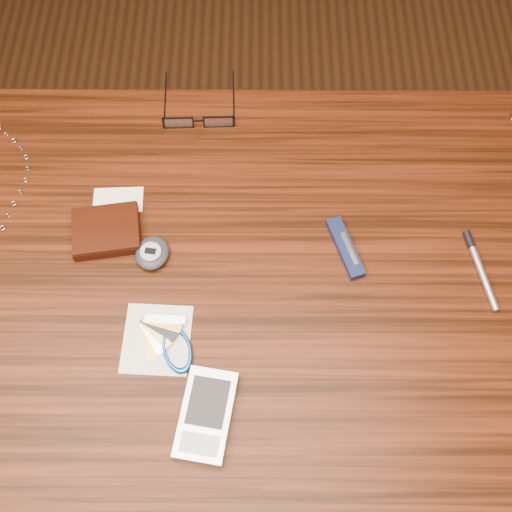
# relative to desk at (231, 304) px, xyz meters

# --- Properties ---
(ground) EXTENTS (3.80, 3.80, 0.00)m
(ground) POSITION_rel_desk_xyz_m (0.00, 0.00, -0.65)
(ground) COLOR #472814
(ground) RESTS_ON ground
(desk) EXTENTS (1.00, 0.70, 0.75)m
(desk) POSITION_rel_desk_xyz_m (0.00, 0.00, 0.00)
(desk) COLOR #3A1609
(desk) RESTS_ON ground
(wallet_and_card) EXTENTS (0.11, 0.13, 0.02)m
(wallet_and_card) POSITION_rel_desk_xyz_m (-0.18, 0.07, 0.11)
(wallet_and_card) COLOR black
(wallet_and_card) RESTS_ON desk
(eyeglasses) EXTENTS (0.12, 0.12, 0.03)m
(eyeglasses) POSITION_rel_desk_xyz_m (-0.06, 0.28, 0.11)
(eyeglasses) COLOR black
(eyeglasses) RESTS_ON desk
(pda_phone) EXTENTS (0.08, 0.13, 0.02)m
(pda_phone) POSITION_rel_desk_xyz_m (-0.02, -0.20, 0.11)
(pda_phone) COLOR #B1B1B5
(pda_phone) RESTS_ON desk
(pedometer) EXTENTS (0.06, 0.06, 0.02)m
(pedometer) POSITION_rel_desk_xyz_m (-0.11, 0.03, 0.11)
(pedometer) COLOR #21252B
(pedometer) RESTS_ON desk
(notepad_keys) EXTENTS (0.11, 0.11, 0.01)m
(notepad_keys) POSITION_rel_desk_xyz_m (-0.08, -0.10, 0.11)
(notepad_keys) COLOR silver
(notepad_keys) RESTS_ON desk
(pocket_knife) EXTENTS (0.05, 0.10, 0.01)m
(pocket_knife) POSITION_rel_desk_xyz_m (0.17, 0.04, 0.11)
(pocket_knife) COLOR #0C1935
(pocket_knife) RESTS_ON desk
(silver_pen) EXTENTS (0.03, 0.13, 0.01)m
(silver_pen) POSITION_rel_desk_xyz_m (0.36, 0.02, 0.11)
(silver_pen) COLOR #BBBBC0
(silver_pen) RESTS_ON desk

